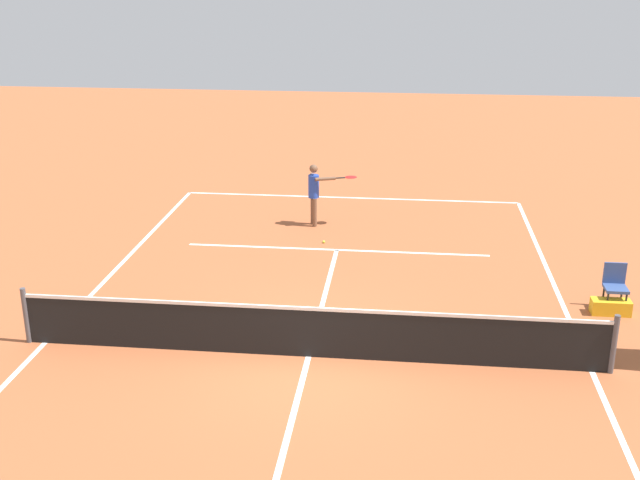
% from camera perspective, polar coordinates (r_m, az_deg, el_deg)
% --- Properties ---
extents(ground_plane, '(60.00, 60.00, 0.00)m').
position_cam_1_polar(ground_plane, '(14.12, -0.83, -8.42)').
color(ground_plane, '#AD5933').
extents(court_lines, '(9.87, 20.12, 0.01)m').
position_cam_1_polar(court_lines, '(14.12, -0.83, -8.41)').
color(court_lines, white).
rests_on(court_lines, ground).
extents(tennis_net, '(10.47, 0.10, 1.07)m').
position_cam_1_polar(tennis_net, '(13.89, -0.84, -6.62)').
color(tennis_net, '#4C4C51').
rests_on(tennis_net, ground).
extents(player_serving, '(1.30, 0.56, 1.65)m').
position_cam_1_polar(player_serving, '(20.65, -0.32, 3.67)').
color(player_serving, brown).
rests_on(player_serving, ground).
extents(tennis_ball, '(0.07, 0.07, 0.07)m').
position_cam_1_polar(tennis_ball, '(19.58, 0.27, -0.13)').
color(tennis_ball, '#CCE033').
rests_on(tennis_ball, ground).
extents(courtside_chair_mid, '(0.44, 0.46, 0.95)m').
position_cam_1_polar(courtside_chair_mid, '(16.79, 20.57, -3.04)').
color(courtside_chair_mid, '#262626').
rests_on(courtside_chair_mid, ground).
extents(equipment_bag, '(0.76, 0.32, 0.30)m').
position_cam_1_polar(equipment_bag, '(16.69, 20.28, -4.56)').
color(equipment_bag, yellow).
rests_on(equipment_bag, ground).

